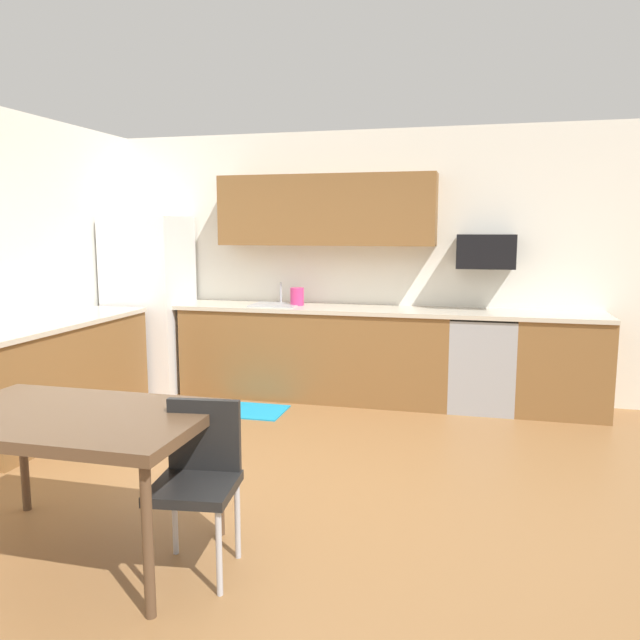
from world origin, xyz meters
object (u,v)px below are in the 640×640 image
at_px(kettle, 297,297).
at_px(chair_near_table, 198,472).
at_px(microwave, 486,251).
at_px(refrigerator, 150,304).
at_px(oven_range, 482,362).
at_px(dining_table, 72,425).

bearing_deg(kettle, chair_near_table, -82.36).
height_order(microwave, chair_near_table, microwave).
bearing_deg(refrigerator, kettle, 4.65).
relative_size(refrigerator, oven_range, 2.02).
xyz_separation_m(microwave, chair_near_table, (-1.41, -3.38, -1.00)).
relative_size(refrigerator, chair_near_table, 2.17).
relative_size(oven_range, chair_near_table, 1.07).
bearing_deg(chair_near_table, kettle, 97.64).
height_order(chair_near_table, kettle, kettle).
height_order(refrigerator, microwave, refrigerator).
relative_size(dining_table, kettle, 7.00).
height_order(dining_table, kettle, kettle).
height_order(oven_range, kettle, kettle).
bearing_deg(chair_near_table, dining_table, -174.99).
bearing_deg(chair_near_table, refrigerator, 122.60).
bearing_deg(dining_table, microwave, 58.82).
relative_size(refrigerator, dining_table, 1.32).
bearing_deg(oven_range, dining_table, -121.94).
xyz_separation_m(refrigerator, microwave, (3.45, 0.18, 0.58)).
bearing_deg(dining_table, refrigerator, 112.82).
xyz_separation_m(microwave, kettle, (-1.85, -0.05, -0.48)).
distance_m(microwave, kettle, 1.91).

